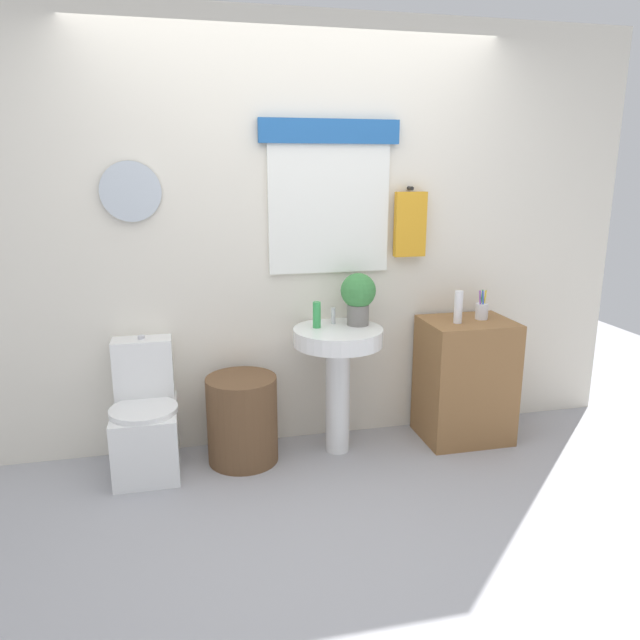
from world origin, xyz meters
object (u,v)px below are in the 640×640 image
at_px(soap_bottle, 317,315).
at_px(pedestal_sink, 338,358).
at_px(laundry_hamper, 242,419).
at_px(potted_plant, 358,295).
at_px(toilet, 146,421).
at_px(toothbrush_cup, 482,311).
at_px(lotion_bottle, 458,307).
at_px(wooden_cabinet, 465,380).

bearing_deg(soap_bottle, pedestal_sink, -22.62).
relative_size(laundry_hamper, potted_plant, 1.65).
distance_m(toilet, potted_plant, 1.46).
distance_m(soap_bottle, toothbrush_cup, 1.07).
distance_m(laundry_hamper, pedestal_sink, 0.68).
xyz_separation_m(laundry_hamper, potted_plant, (0.73, 0.06, 0.71)).
xyz_separation_m(lotion_bottle, toothbrush_cup, (0.19, 0.06, -0.05)).
relative_size(toilet, laundry_hamper, 1.47).
relative_size(laundry_hamper, lotion_bottle, 2.61).
xyz_separation_m(toilet, wooden_cabinet, (2.00, -0.04, 0.10)).
xyz_separation_m(soap_bottle, potted_plant, (0.26, 0.01, 0.11)).
xyz_separation_m(pedestal_sink, lotion_bottle, (0.75, -0.04, 0.29)).
relative_size(wooden_cabinet, lotion_bottle, 3.91).
relative_size(wooden_cabinet, soap_bottle, 4.99).
height_order(laundry_hamper, toothbrush_cup, toothbrush_cup).
bearing_deg(laundry_hamper, toothbrush_cup, 0.74).
distance_m(pedestal_sink, wooden_cabinet, 0.88).
xyz_separation_m(pedestal_sink, potted_plant, (0.14, 0.06, 0.37)).
distance_m(wooden_cabinet, soap_bottle, 1.08).
bearing_deg(wooden_cabinet, pedestal_sink, 180.00).
bearing_deg(pedestal_sink, toilet, 178.15).
relative_size(toilet, potted_plant, 2.43).
relative_size(toilet, lotion_bottle, 3.83).
relative_size(wooden_cabinet, potted_plant, 2.48).
distance_m(wooden_cabinet, potted_plant, 0.92).
distance_m(pedestal_sink, lotion_bottle, 0.81).
relative_size(soap_bottle, toothbrush_cup, 0.86).
height_order(pedestal_sink, soap_bottle, soap_bottle).
xyz_separation_m(toilet, laundry_hamper, (0.56, -0.04, -0.03)).
relative_size(laundry_hamper, soap_bottle, 3.33).
distance_m(wooden_cabinet, lotion_bottle, 0.51).
height_order(wooden_cabinet, toothbrush_cup, toothbrush_cup).
relative_size(pedestal_sink, potted_plant, 2.48).
bearing_deg(toilet, lotion_bottle, -2.32).
distance_m(pedestal_sink, soap_bottle, 0.30).
height_order(laundry_hamper, pedestal_sink, pedestal_sink).
height_order(toilet, pedestal_sink, pedestal_sink).
bearing_deg(toothbrush_cup, lotion_bottle, -162.73).
bearing_deg(wooden_cabinet, toothbrush_cup, 11.70).
xyz_separation_m(laundry_hamper, soap_bottle, (0.47, 0.05, 0.61)).
xyz_separation_m(pedestal_sink, toothbrush_cup, (0.95, 0.02, 0.24)).
distance_m(pedestal_sink, toothbrush_cup, 0.98).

